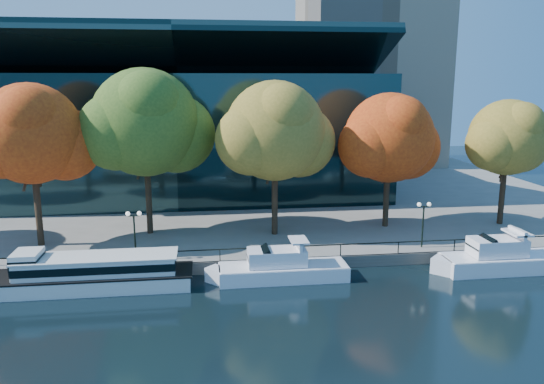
{
  "coord_description": "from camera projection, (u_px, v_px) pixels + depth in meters",
  "views": [
    {
      "loc": [
        -1.16,
        -37.69,
        15.36
      ],
      "look_at": [
        4.87,
        8.0,
        5.55
      ],
      "focal_mm": 35.0,
      "sensor_mm": 36.0,
      "label": 1
    }
  ],
  "objects": [
    {
      "name": "tree_3",
      "position": [
        277.0,
        133.0,
        48.29
      ],
      "size": [
        11.43,
        9.38,
        14.34
      ],
      "color": "black",
      "rests_on": "promenade"
    },
    {
      "name": "cruiser_far",
      "position": [
        496.0,
        258.0,
        43.09
      ],
      "size": [
        10.85,
        3.01,
        3.54
      ],
      "color": "white",
      "rests_on": "ground"
    },
    {
      "name": "lamp_2",
      "position": [
        424.0,
        214.0,
        45.68
      ],
      "size": [
        1.26,
        0.36,
        4.03
      ],
      "color": "black",
      "rests_on": "promenade"
    },
    {
      "name": "tree_4",
      "position": [
        391.0,
        140.0,
        51.22
      ],
      "size": [
        10.85,
        8.89,
        13.17
      ],
      "color": "black",
      "rests_on": "promenade"
    },
    {
      "name": "convention_building",
      "position": [
        180.0,
        134.0,
        68.44
      ],
      "size": [
        50.0,
        24.57,
        21.43
      ],
      "color": "black",
      "rests_on": "ground"
    },
    {
      "name": "tree_2",
      "position": [
        147.0,
        125.0,
        48.42
      ],
      "size": [
        12.37,
        10.14,
        15.46
      ],
      "color": "black",
      "rests_on": "promenade"
    },
    {
      "name": "lamp_1",
      "position": [
        134.0,
        224.0,
        42.56
      ],
      "size": [
        1.26,
        0.36,
        4.03
      ],
      "color": "black",
      "rests_on": "promenade"
    },
    {
      "name": "tree_5",
      "position": [
        509.0,
        139.0,
        52.08
      ],
      "size": [
        9.33,
        7.65,
        12.51
      ],
      "color": "black",
      "rests_on": "promenade"
    },
    {
      "name": "cruiser_near",
      "position": [
        278.0,
        267.0,
        41.29
      ],
      "size": [
        11.14,
        2.87,
        3.23
      ],
      "color": "white",
      "rests_on": "ground"
    },
    {
      "name": "tree_1",
      "position": [
        33.0,
        136.0,
        44.89
      ],
      "size": [
        10.75,
        8.81,
        14.16
      ],
      "color": "black",
      "rests_on": "promenade"
    },
    {
      "name": "railing",
      "position": [
        220.0,
        250.0,
        42.64
      ],
      "size": [
        88.2,
        0.08,
        0.99
      ],
      "color": "black",
      "rests_on": "promenade"
    },
    {
      "name": "tour_boat",
      "position": [
        86.0,
        272.0,
        39.39
      ],
      "size": [
        16.3,
        3.64,
        3.09
      ],
      "color": "white",
      "rests_on": "ground"
    },
    {
      "name": "promenade",
      "position": [
        212.0,
        186.0,
        75.06
      ],
      "size": [
        90.0,
        67.08,
        1.0
      ],
      "color": "slate",
      "rests_on": "ground"
    },
    {
      "name": "ground",
      "position": [
        222.0,
        288.0,
        39.9
      ],
      "size": [
        160.0,
        160.0,
        0.0
      ],
      "primitive_type": "plane",
      "color": "black",
      "rests_on": "ground"
    }
  ]
}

